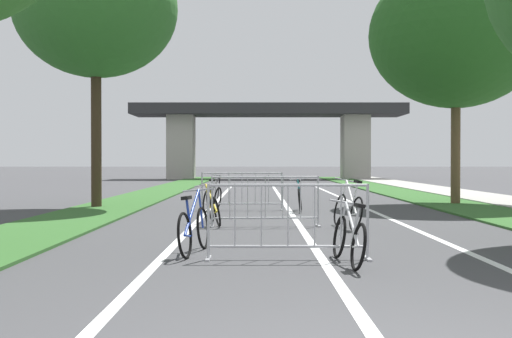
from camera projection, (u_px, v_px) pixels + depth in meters
The scene contains 18 objects.
grass_verge_left at pixel (151, 194), 26.60m from camera, with size 2.12×54.95×0.05m, color #2D5B26.
grass_verge_right at pixel (405, 194), 26.62m from camera, with size 2.12×54.95×0.05m, color #2D5B26.
sidewalk_path_right at pixel (460, 194), 26.62m from camera, with size 2.35×54.95×0.08m, color #9E9B93.
lane_stripe_center at pixel (285, 206), 20.03m from camera, with size 0.14×31.79×0.01m, color silver.
lane_stripe_right_lane at pixel (359, 206), 20.03m from camera, with size 0.14×31.79×0.01m, color silver.
lane_stripe_left_lane at pixel (212, 206), 20.02m from camera, with size 0.14×31.79×0.01m, color silver.
overpass_bridge at pixel (267, 125), 49.49m from camera, with size 20.28×4.35×5.57m.
tree_left_pine_near at pixel (95, 8), 18.95m from camera, with size 4.70×4.70×7.77m.
tree_right_oak_near at pixel (455, 35), 20.46m from camera, with size 5.38×5.38×7.58m.
crowd_barrier_nearest at pixel (287, 222), 9.11m from camera, with size 2.27×0.45×1.05m.
crowd_barrier_second at pixel (264, 202), 13.66m from camera, with size 2.29×0.57×1.05m.
crowd_barrier_third at pixel (241, 191), 18.21m from camera, with size 2.27×0.46×1.05m.
bicycle_black_0 at pixel (212, 198), 17.80m from camera, with size 0.68×1.62×1.00m.
bicycle_blue_1 at pixel (193, 228), 9.66m from camera, with size 0.50×1.71×0.96m.
bicycle_yellow_2 at pixel (212, 208), 14.09m from camera, with size 0.69×1.68×0.90m.
bicycle_white_3 at pixel (347, 209), 13.26m from camera, with size 0.53×1.75×1.02m.
bicycle_teal_4 at pixel (299, 198), 17.78m from camera, with size 0.43×1.69×0.92m.
bicycle_silver_5 at pixel (348, 238), 8.67m from camera, with size 0.46×1.70×0.84m.
Camera 1 is at (-0.92, -4.11, 1.37)m, focal length 46.22 mm.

